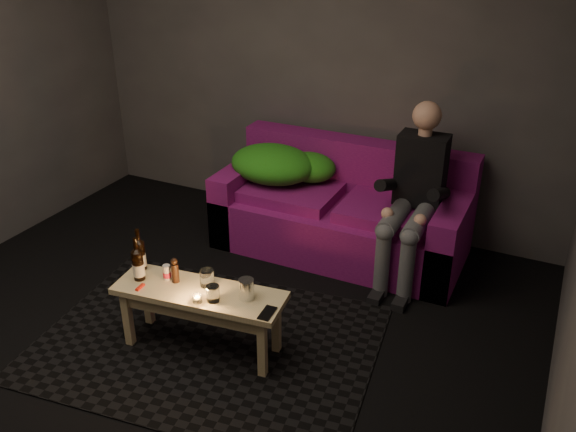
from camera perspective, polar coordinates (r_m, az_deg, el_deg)
name	(u,v)px	position (r m, az deg, el deg)	size (l,w,h in m)	color
floor	(155,374)	(3.61, -12.37, -14.23)	(4.50, 4.50, 0.00)	black
room	(179,63)	(3.20, -10.13, 13.91)	(4.50, 4.50, 4.50)	silver
rug	(208,342)	(3.78, -7.50, -11.60)	(1.98, 1.44, 0.01)	black
sofa	(343,214)	(4.61, 5.16, 0.23)	(1.83, 0.82, 0.79)	#740F66
green_blanket	(280,165)	(4.67, -0.78, 4.82)	(0.80, 0.55, 0.27)	#308618
person	(414,192)	(4.19, 11.70, 2.19)	(0.33, 0.76, 1.22)	black
coffee_table	(200,301)	(3.55, -8.25, -7.87)	(1.02, 0.43, 0.41)	tan
beer_bottle_a	(140,254)	(3.72, -13.68, -3.52)	(0.07, 0.07, 0.27)	black
beer_bottle_b	(138,264)	(3.63, -13.85, -4.40)	(0.07, 0.07, 0.27)	black
salt_shaker	(167,272)	(3.61, -11.27, -5.19)	(0.04, 0.04, 0.09)	silver
pepper_mill	(175,273)	(3.58, -10.52, -5.26)	(0.04, 0.04, 0.12)	black
tumbler_back	(207,278)	(3.52, -7.58, -5.76)	(0.08, 0.08, 0.10)	white
tealight	(197,299)	(3.40, -8.48, -7.64)	(0.05, 0.05, 0.04)	white
tumbler_front	(213,293)	(3.39, -7.03, -7.19)	(0.07, 0.07, 0.09)	white
steel_cup	(246,289)	(3.38, -3.91, -6.83)	(0.09, 0.09, 0.12)	silver
smartphone	(267,313)	(3.29, -1.94, -9.06)	(0.06, 0.13, 0.01)	black
red_lighter	(140,287)	(3.59, -13.67, -6.49)	(0.02, 0.07, 0.01)	red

